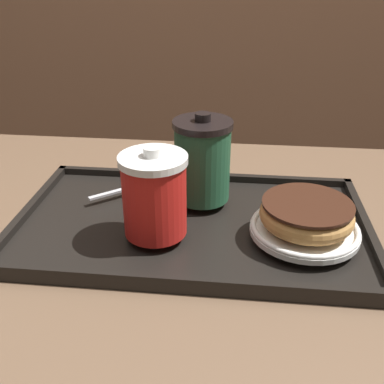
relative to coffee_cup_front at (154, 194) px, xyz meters
name	(u,v)px	position (x,y,z in m)	size (l,w,h in m)	color
cafe_table	(203,302)	(0.07, 0.06, -0.24)	(1.08, 0.71, 0.75)	brown
serving_tray	(192,224)	(0.05, 0.05, -0.08)	(0.54, 0.31, 0.02)	black
coffee_cup_front	(154,194)	(0.00, 0.00, 0.00)	(0.09, 0.09, 0.13)	red
coffee_cup_rear	(202,160)	(0.06, 0.11, 0.01)	(0.09, 0.09, 0.14)	#235638
plate_with_chocolate_donut	(304,229)	(0.21, 0.02, -0.05)	(0.16, 0.16, 0.01)	white
donut_chocolate_glazed	(307,214)	(0.21, 0.02, -0.03)	(0.13, 0.13, 0.04)	tan
spoon	(145,182)	(-0.05, 0.14, -0.06)	(0.12, 0.10, 0.01)	silver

